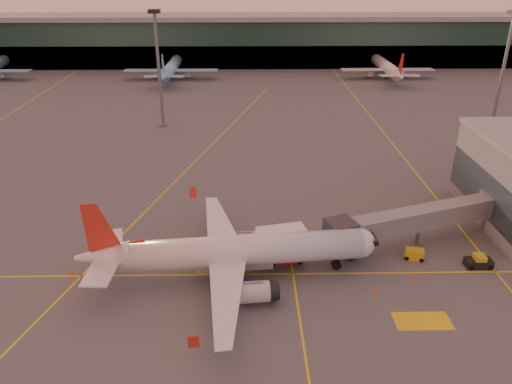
{
  "coord_description": "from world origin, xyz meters",
  "views": [
    {
      "loc": [
        -0.41,
        -45.97,
        34.62
      ],
      "look_at": [
        0.7,
        18.15,
        5.0
      ],
      "focal_mm": 35.0,
      "sensor_mm": 36.0,
      "label": 1
    }
  ],
  "objects_px": {
    "main_airplane": "(232,252)",
    "pushback_tug": "(479,262)",
    "gpu_cart": "(414,254)",
    "catering_truck": "(282,243)"
  },
  "relations": [
    {
      "from": "gpu_cart",
      "to": "pushback_tug",
      "type": "bearing_deg",
      "value": 0.55
    },
    {
      "from": "main_airplane",
      "to": "pushback_tug",
      "type": "height_order",
      "value": "main_airplane"
    },
    {
      "from": "gpu_cart",
      "to": "catering_truck",
      "type": "bearing_deg",
      "value": -164.37
    },
    {
      "from": "catering_truck",
      "to": "gpu_cart",
      "type": "distance_m",
      "value": 17.16
    },
    {
      "from": "main_airplane",
      "to": "pushback_tug",
      "type": "distance_m",
      "value": 30.78
    },
    {
      "from": "main_airplane",
      "to": "pushback_tug",
      "type": "bearing_deg",
      "value": -2.44
    },
    {
      "from": "pushback_tug",
      "to": "main_airplane",
      "type": "bearing_deg",
      "value": -176.47
    },
    {
      "from": "catering_truck",
      "to": "pushback_tug",
      "type": "distance_m",
      "value": 24.66
    },
    {
      "from": "catering_truck",
      "to": "gpu_cart",
      "type": "height_order",
      "value": "catering_truck"
    },
    {
      "from": "main_airplane",
      "to": "catering_truck",
      "type": "relative_size",
      "value": 5.54
    }
  ]
}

